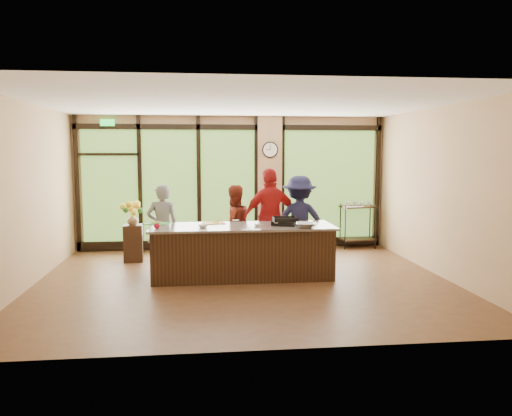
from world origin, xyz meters
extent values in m
plane|color=#4C2E1B|center=(0.00, 0.00, 0.00)|extent=(7.00, 7.00, 0.00)
plane|color=silver|center=(0.00, 0.00, 3.00)|extent=(7.00, 7.00, 0.00)
plane|color=tan|center=(0.00, 3.00, 1.50)|extent=(7.00, 0.00, 7.00)
plane|color=tan|center=(-3.50, 0.00, 1.50)|extent=(0.00, 6.00, 6.00)
plane|color=tan|center=(3.50, 0.00, 1.50)|extent=(0.00, 6.00, 6.00)
cube|color=tan|center=(0.85, 2.94, 1.50)|extent=(0.55, 0.12, 3.00)
cube|color=black|center=(0.00, 2.95, 2.75)|extent=(6.90, 0.08, 0.12)
cube|color=black|center=(0.00, 2.95, 0.12)|extent=(6.90, 0.08, 0.20)
cube|color=#19D83F|center=(-2.70, 2.90, 2.83)|extent=(0.30, 0.04, 0.14)
cube|color=#396222|center=(-2.70, 2.97, 1.45)|extent=(1.20, 0.02, 2.50)
cube|color=#396222|center=(-1.40, 2.97, 1.45)|extent=(1.20, 0.02, 2.50)
cube|color=#396222|center=(-0.10, 2.97, 1.45)|extent=(1.20, 0.02, 2.50)
cube|color=#396222|center=(2.25, 2.97, 1.45)|extent=(2.10, 0.02, 2.50)
cube|color=black|center=(-3.40, 2.95, 1.50)|extent=(0.08, 0.08, 3.00)
cube|color=black|center=(-2.05, 2.95, 1.50)|extent=(0.08, 0.08, 3.00)
cube|color=black|center=(-0.75, 2.95, 1.50)|extent=(0.08, 0.08, 3.00)
cube|color=black|center=(0.55, 2.95, 1.50)|extent=(0.08, 0.08, 3.00)
cube|color=black|center=(1.15, 2.95, 1.50)|extent=(0.08, 0.08, 3.00)
cube|color=black|center=(3.40, 2.95, 1.50)|extent=(0.08, 0.08, 3.00)
cube|color=black|center=(0.00, 0.30, 0.44)|extent=(3.10, 1.00, 0.88)
cube|color=gray|center=(0.00, 0.30, 0.90)|extent=(3.20, 1.10, 0.04)
cylinder|color=black|center=(0.85, 2.87, 2.25)|extent=(0.36, 0.04, 0.36)
cylinder|color=white|center=(0.85, 2.85, 2.25)|extent=(0.31, 0.01, 0.31)
cube|color=black|center=(0.85, 2.85, 2.30)|extent=(0.01, 0.00, 0.11)
cube|color=black|center=(0.80, 2.85, 2.25)|extent=(0.09, 0.00, 0.01)
imported|color=slate|center=(-1.43, 1.09, 0.80)|extent=(0.61, 0.42, 1.60)
imported|color=maroon|center=(-0.09, 1.17, 0.79)|extent=(0.93, 0.84, 1.57)
imported|color=#A8191A|center=(0.61, 1.03, 0.95)|extent=(1.18, 0.68, 1.89)
imported|color=#1B1B3C|center=(1.18, 1.11, 0.87)|extent=(1.20, 0.78, 1.75)
cube|color=black|center=(0.75, 0.25, 0.96)|extent=(0.51, 0.47, 0.07)
imported|color=silver|center=(1.04, -0.10, 0.96)|extent=(0.44, 0.44, 0.09)
cube|color=green|center=(-1.50, 0.68, 0.93)|extent=(0.48, 0.40, 0.01)
cube|color=gold|center=(-0.48, 0.63, 0.93)|extent=(0.41, 0.34, 0.01)
cube|color=gold|center=(0.80, 0.39, 0.93)|extent=(0.48, 0.40, 0.01)
imported|color=white|center=(-0.68, 0.13, 0.94)|extent=(0.16, 0.16, 0.05)
imported|color=white|center=(0.25, 0.17, 0.94)|extent=(0.16, 0.16, 0.04)
imported|color=white|center=(-0.08, 0.79, 0.94)|extent=(0.15, 0.15, 0.03)
imported|color=#AD1129|center=(-1.45, 0.12, 0.96)|extent=(0.11, 0.11, 0.08)
cube|color=black|center=(-2.08, 1.83, 0.37)|extent=(0.40, 0.40, 0.74)
imported|color=#8B6D4B|center=(-2.08, 1.83, 0.86)|extent=(0.24, 0.24, 0.24)
cube|color=black|center=(2.88, 2.75, 0.20)|extent=(0.84, 0.56, 0.03)
cube|color=black|center=(2.88, 2.75, 0.95)|extent=(0.84, 0.56, 0.03)
cylinder|color=black|center=(2.52, 2.55, 0.50)|extent=(0.03, 0.03, 1.01)
cylinder|color=black|center=(3.24, 2.55, 0.50)|extent=(0.03, 0.03, 1.01)
cylinder|color=black|center=(2.52, 2.95, 0.50)|extent=(0.03, 0.03, 1.01)
cylinder|color=black|center=(3.24, 2.95, 0.50)|extent=(0.03, 0.03, 1.01)
imported|color=silver|center=(2.64, 2.75, 1.02)|extent=(0.13, 0.13, 0.10)
imported|color=silver|center=(2.80, 2.75, 1.02)|extent=(0.13, 0.13, 0.10)
imported|color=silver|center=(2.97, 2.75, 1.02)|extent=(0.13, 0.13, 0.10)
imported|color=silver|center=(3.13, 2.75, 1.02)|extent=(0.13, 0.13, 0.10)
camera|label=1|loc=(-0.72, -8.29, 2.19)|focal=35.00mm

